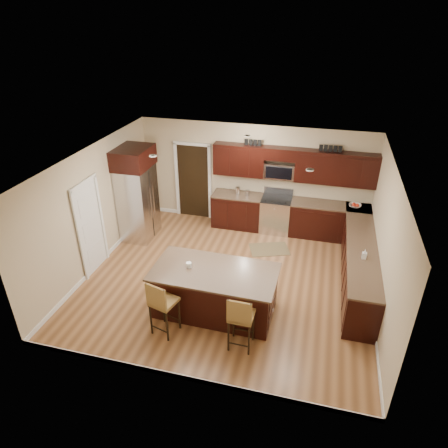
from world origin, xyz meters
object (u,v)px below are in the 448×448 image
(range, at_px, (276,214))
(stool_right, at_px, (241,317))
(island, at_px, (215,292))
(refrigerator, at_px, (137,193))
(stool_left, at_px, (161,303))

(range, height_order, stool_right, range)
(island, xyz_separation_m, refrigerator, (-2.63, 2.30, 0.77))
(island, height_order, stool_right, stool_right)
(range, xyz_separation_m, stool_right, (0.02, -4.30, 0.22))
(range, xyz_separation_m, refrigerator, (-3.30, -1.16, 0.73))
(refrigerator, bearing_deg, stool_left, -58.81)
(stool_left, distance_m, stool_right, 1.41)
(range, relative_size, refrigerator, 0.47)
(stool_right, xyz_separation_m, refrigerator, (-3.32, 3.15, 0.51))
(stool_right, bearing_deg, range, 91.10)
(stool_left, xyz_separation_m, stool_right, (1.41, -0.00, -0.01))
(stool_left, bearing_deg, range, 87.58)
(refrigerator, bearing_deg, range, 19.34)
(range, height_order, refrigerator, refrigerator)
(stool_right, bearing_deg, island, 130.03)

